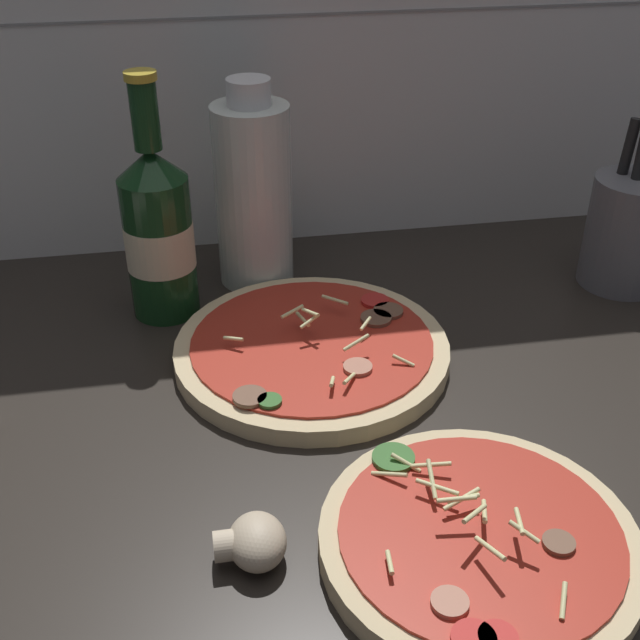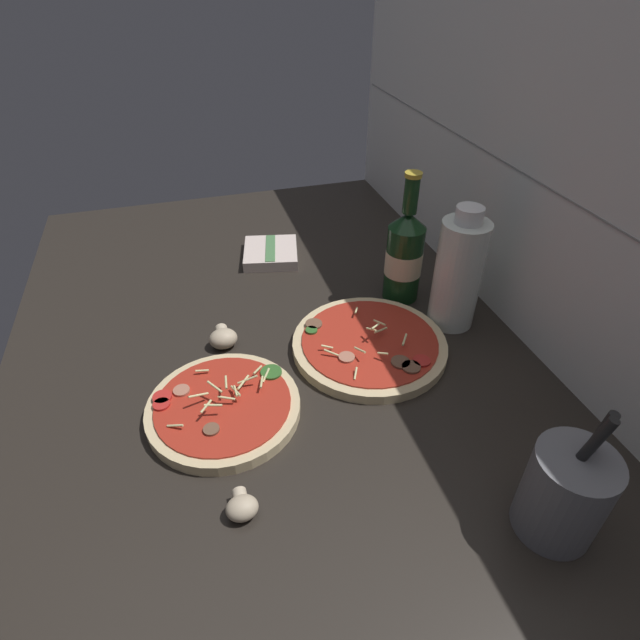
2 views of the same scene
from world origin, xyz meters
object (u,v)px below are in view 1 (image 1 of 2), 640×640
pizza_near (478,541)px  oil_bottle (253,193)px  beer_bottle (158,231)px  utensil_crock (628,231)px  pizza_far (312,350)px  mushroom_left (254,542)px

pizza_near → oil_bottle: 47.09cm
beer_bottle → oil_bottle: size_ratio=1.11×
pizza_near → oil_bottle: bearing=104.3°
beer_bottle → utensil_crock: size_ratio=1.35×
pizza_near → pizza_far: (-7.80, 26.86, -0.06)cm
pizza_far → oil_bottle: 20.58cm
pizza_far → beer_bottle: 20.53cm
pizza_far → utensil_crock: (37.86, 9.53, 5.49)cm
pizza_near → oil_bottle: size_ratio=1.01×
beer_bottle → mushroom_left: size_ratio=4.95×
oil_bottle → pizza_near: bearing=-75.7°
mushroom_left → utensil_crock: utensil_crock is taller
oil_bottle → mushroom_left: oil_bottle is taller
beer_bottle → mushroom_left: bearing=-81.1°
pizza_near → pizza_far: size_ratio=0.86×
oil_bottle → beer_bottle: bearing=-151.9°
mushroom_left → pizza_near: bearing=-7.6°
oil_bottle → utensil_crock: bearing=-11.3°
oil_bottle → utensil_crock: oil_bottle is taller
pizza_far → oil_bottle: size_ratio=1.17×
pizza_far → utensil_crock: utensil_crock is taller
pizza_far → mushroom_left: 26.09cm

